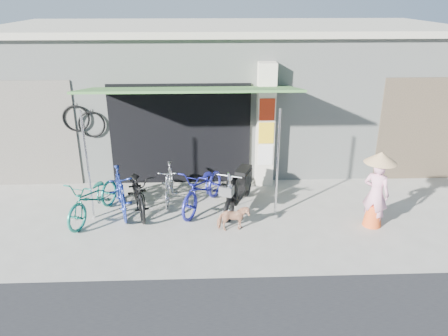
{
  "coord_description": "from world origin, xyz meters",
  "views": [
    {
      "loc": [
        -0.54,
        -7.61,
        4.49
      ],
      "look_at": [
        -0.2,
        1.0,
        1.0
      ],
      "focal_mm": 35.0,
      "sensor_mm": 36.0,
      "label": 1
    }
  ],
  "objects_px": {
    "bike_blue": "(120,192)",
    "street_dog": "(233,219)",
    "moped": "(239,188)",
    "bike_silver": "(169,183)",
    "nun": "(377,190)",
    "bike_navy": "(203,188)",
    "bike_teal": "(94,198)",
    "bike_black": "(138,190)"
  },
  "relations": [
    {
      "from": "bike_teal",
      "to": "bike_black",
      "type": "relative_size",
      "value": 0.98
    },
    {
      "from": "nun",
      "to": "bike_silver",
      "type": "bearing_deg",
      "value": 21.25
    },
    {
      "from": "bike_blue",
      "to": "street_dog",
      "type": "bearing_deg",
      "value": -37.41
    },
    {
      "from": "bike_silver",
      "to": "bike_navy",
      "type": "xyz_separation_m",
      "value": [
        0.78,
        -0.41,
        0.06
      ]
    },
    {
      "from": "bike_silver",
      "to": "moped",
      "type": "bearing_deg",
      "value": -12.5
    },
    {
      "from": "bike_teal",
      "to": "moped",
      "type": "xyz_separation_m",
      "value": [
        3.09,
        0.37,
        0.0
      ]
    },
    {
      "from": "bike_blue",
      "to": "bike_black",
      "type": "distance_m",
      "value": 0.38
    },
    {
      "from": "bike_black",
      "to": "bike_navy",
      "type": "bearing_deg",
      "value": -14.02
    },
    {
      "from": "bike_silver",
      "to": "street_dog",
      "type": "relative_size",
      "value": 2.29
    },
    {
      "from": "bike_navy",
      "to": "street_dog",
      "type": "distance_m",
      "value": 1.2
    },
    {
      "from": "moped",
      "to": "bike_blue",
      "type": "bearing_deg",
      "value": -155.54
    },
    {
      "from": "bike_blue",
      "to": "bike_silver",
      "type": "relative_size",
      "value": 1.13
    },
    {
      "from": "bike_silver",
      "to": "nun",
      "type": "xyz_separation_m",
      "value": [
        4.26,
        -1.31,
        0.37
      ]
    },
    {
      "from": "bike_blue",
      "to": "moped",
      "type": "relative_size",
      "value": 0.93
    },
    {
      "from": "moped",
      "to": "nun",
      "type": "xyz_separation_m",
      "value": [
        2.69,
        -0.91,
        0.33
      ]
    },
    {
      "from": "street_dog",
      "to": "nun",
      "type": "relative_size",
      "value": 0.4
    },
    {
      "from": "bike_black",
      "to": "bike_silver",
      "type": "bearing_deg",
      "value": 19.42
    },
    {
      "from": "nun",
      "to": "bike_navy",
      "type": "bearing_deg",
      "value": 23.76
    },
    {
      "from": "bike_teal",
      "to": "street_dog",
      "type": "height_order",
      "value": "bike_teal"
    },
    {
      "from": "street_dog",
      "to": "bike_black",
      "type": "bearing_deg",
      "value": 56.34
    },
    {
      "from": "moped",
      "to": "bike_navy",
      "type": "bearing_deg",
      "value": -157.89
    },
    {
      "from": "bike_teal",
      "to": "street_dog",
      "type": "bearing_deg",
      "value": 6.94
    },
    {
      "from": "bike_silver",
      "to": "moped",
      "type": "distance_m",
      "value": 1.62
    },
    {
      "from": "bike_navy",
      "to": "bike_silver",
      "type": "bearing_deg",
      "value": 178.2
    },
    {
      "from": "bike_teal",
      "to": "bike_blue",
      "type": "height_order",
      "value": "bike_blue"
    },
    {
      "from": "bike_blue",
      "to": "moped",
      "type": "xyz_separation_m",
      "value": [
        2.58,
        0.13,
        -0.02
      ]
    },
    {
      "from": "bike_silver",
      "to": "street_dog",
      "type": "height_order",
      "value": "bike_silver"
    },
    {
      "from": "bike_teal",
      "to": "street_dog",
      "type": "xyz_separation_m",
      "value": [
        2.9,
        -0.65,
        -0.2
      ]
    },
    {
      "from": "bike_silver",
      "to": "bike_teal",
      "type": "bearing_deg",
      "value": -151.42
    },
    {
      "from": "bike_blue",
      "to": "nun",
      "type": "distance_m",
      "value": 5.33
    },
    {
      "from": "bike_teal",
      "to": "moped",
      "type": "height_order",
      "value": "moped"
    },
    {
      "from": "bike_blue",
      "to": "nun",
      "type": "height_order",
      "value": "nun"
    },
    {
      "from": "bike_black",
      "to": "bike_teal",
      "type": "bearing_deg",
      "value": -175.28
    },
    {
      "from": "bike_black",
      "to": "moped",
      "type": "height_order",
      "value": "moped"
    },
    {
      "from": "bike_navy",
      "to": "moped",
      "type": "height_order",
      "value": "moped"
    },
    {
      "from": "bike_teal",
      "to": "moped",
      "type": "relative_size",
      "value": 1.01
    },
    {
      "from": "bike_black",
      "to": "street_dog",
      "type": "bearing_deg",
      "value": -41.32
    },
    {
      "from": "bike_black",
      "to": "bike_silver",
      "type": "distance_m",
      "value": 0.77
    },
    {
      "from": "bike_blue",
      "to": "bike_black",
      "type": "height_order",
      "value": "bike_blue"
    },
    {
      "from": "street_dog",
      "to": "nun",
      "type": "height_order",
      "value": "nun"
    },
    {
      "from": "street_dog",
      "to": "bike_teal",
      "type": "bearing_deg",
      "value": 69.57
    },
    {
      "from": "bike_teal",
      "to": "bike_navy",
      "type": "bearing_deg",
      "value": 28.49
    }
  ]
}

